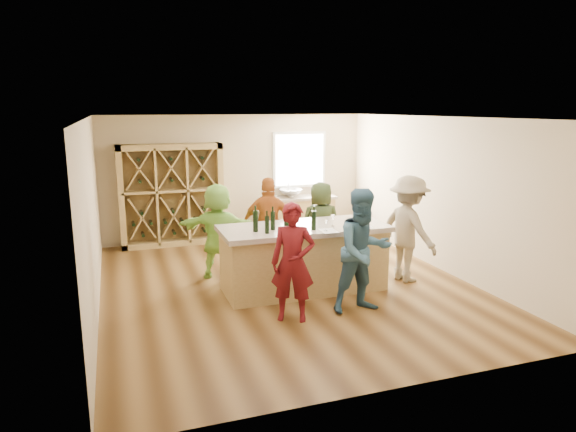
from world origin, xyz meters
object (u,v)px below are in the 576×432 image
object	(u,v)px
wine_bottle_c	(273,221)
person_server	(408,229)
tasting_counter_base	(304,260)
wine_bottle_a	(255,221)
person_far_left	(218,231)
wine_bottle_b	(267,225)
person_far_right	(321,225)
wine_bottle_f	(314,220)
person_far_mid	(269,225)
person_near_left	(293,262)
wine_bottle_e	(290,221)
sink	(291,193)
wine_bottle_d	(286,221)
person_near_right	(364,251)
wine_rack	(172,195)

from	to	relation	value
wine_bottle_c	person_server	world-z (taller)	person_server
tasting_counter_base	person_server	xyz separation A→B (m)	(1.86, -0.14, 0.42)
tasting_counter_base	wine_bottle_a	size ratio (longest dim) A/B	7.88
wine_bottle_a	person_far_left	bearing A→B (deg)	106.09
wine_bottle_b	person_far_left	xyz separation A→B (m)	(-0.48, 1.37, -0.37)
person_far_right	wine_bottle_f	xyz separation A→B (m)	(-0.70, -1.39, 0.42)
person_far_mid	wine_bottle_a	bearing A→B (deg)	81.73
wine_bottle_b	person_near_left	distance (m)	0.90
wine_bottle_e	person_server	world-z (taller)	person_server
wine_bottle_b	person_far_right	bearing A→B (deg)	43.43
person_far_right	person_far_left	xyz separation A→B (m)	(-1.94, -0.01, 0.04)
sink	wine_bottle_d	distance (m)	3.99
wine_bottle_b	wine_bottle_c	bearing A→B (deg)	51.83
wine_bottle_c	person_far_right	bearing A→B (deg)	42.26
tasting_counter_base	person_near_left	xyz separation A→B (m)	(-0.58, -1.10, 0.34)
tasting_counter_base	wine_bottle_c	size ratio (longest dim) A/B	8.86
wine_bottle_b	person_far_left	bearing A→B (deg)	109.36
wine_bottle_c	person_near_right	distance (m)	1.51
wine_bottle_e	wine_bottle_d	bearing A→B (deg)	-140.69
wine_bottle_a	person_far_right	world-z (taller)	person_far_right
wine_bottle_d	wine_bottle_f	world-z (taller)	wine_bottle_d
wine_bottle_b	person_server	world-z (taller)	person_server
tasting_counter_base	person_server	distance (m)	1.91
sink	wine_bottle_a	world-z (taller)	wine_bottle_a
sink	tasting_counter_base	distance (m)	3.68
person_near_right	person_far_mid	xyz separation A→B (m)	(-0.75, 2.23, -0.05)
wine_bottle_b	wine_bottle_f	distance (m)	0.76
wine_bottle_b	wine_bottle_e	bearing A→B (deg)	16.35
wine_rack	person_near_right	size ratio (longest dim) A/B	1.20
wine_bottle_e	person_far_left	bearing A→B (deg)	125.77
wine_rack	wine_bottle_c	xyz separation A→B (m)	(1.14, -3.67, 0.13)
tasting_counter_base	wine_bottle_e	size ratio (longest dim) A/B	9.56
wine_bottle_c	person_far_left	bearing A→B (deg)	118.26
person_near_left	wine_bottle_f	distance (m)	1.09
person_server	person_far_right	xyz separation A→B (m)	(-1.11, 1.23, -0.11)
wine_rack	person_far_right	xyz separation A→B (m)	(2.45, -2.48, -0.29)
sink	person_far_mid	size ratio (longest dim) A/B	0.31
person_near_left	tasting_counter_base	bearing A→B (deg)	87.26
wine_bottle_d	person_near_left	size ratio (longest dim) A/B	0.19
tasting_counter_base	person_far_left	bearing A→B (deg)	137.67
person_near_left	person_far_right	bearing A→B (deg)	83.78
person_near_left	wine_rack	bearing A→B (deg)	128.48
wine_rack	person_far_mid	bearing A→B (deg)	-59.69
wine_rack	person_far_left	bearing A→B (deg)	-78.38
sink	person_far_mid	xyz separation A→B (m)	(-1.25, -2.41, -0.14)
sink	wine_bottle_e	xyz separation A→B (m)	(-1.29, -3.67, 0.20)
wine_bottle_c	wine_bottle_d	xyz separation A→B (m)	(0.18, -0.14, 0.02)
person_far_right	sink	bearing A→B (deg)	-90.60
tasting_counter_base	person_far_mid	xyz separation A→B (m)	(-0.25, 1.09, 0.37)
wine_bottle_a	person_far_right	xyz separation A→B (m)	(1.59, 1.21, -0.44)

